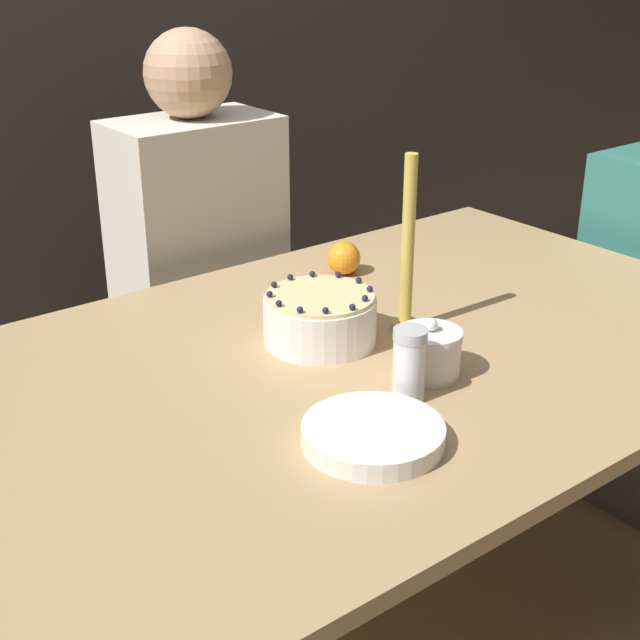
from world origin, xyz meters
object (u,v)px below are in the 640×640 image
object	(u,v)px
sugar_shaker	(409,364)
person_man_blue_shirt	(202,312)
sugar_bowl	(429,353)
candle	(407,259)
cake	(320,318)

from	to	relation	value
sugar_shaker	person_man_blue_shirt	xyz separation A→B (m)	(0.14, 0.92, -0.26)
sugar_bowl	candle	xyz separation A→B (m)	(0.10, 0.17, 0.10)
candle	person_man_blue_shirt	distance (m)	0.79
cake	person_man_blue_shirt	world-z (taller)	person_man_blue_shirt
sugar_bowl	candle	bearing A→B (deg)	59.64
sugar_bowl	person_man_blue_shirt	size ratio (longest dim) A/B	0.09
sugar_bowl	sugar_shaker	world-z (taller)	sugar_shaker
sugar_bowl	candle	size ratio (longest dim) A/B	0.32
cake	sugar_shaker	distance (m)	0.27
candle	person_man_blue_shirt	size ratio (longest dim) A/B	0.28
cake	sugar_bowl	size ratio (longest dim) A/B	1.89
person_man_blue_shirt	sugar_shaker	bearing A→B (deg)	81.45
cake	person_man_blue_shirt	size ratio (longest dim) A/B	0.17
sugar_shaker	candle	size ratio (longest dim) A/B	0.36
candle	sugar_shaker	bearing A→B (deg)	-131.68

